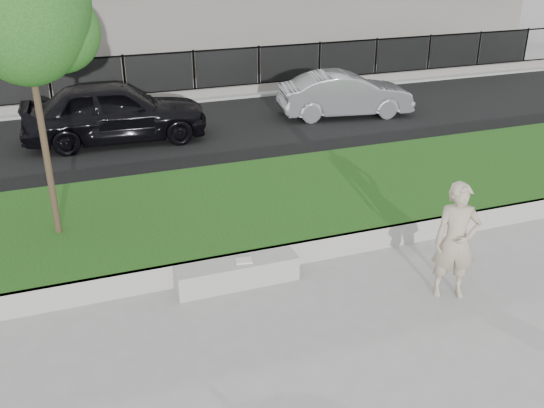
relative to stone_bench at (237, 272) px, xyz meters
name	(u,v)px	position (x,y,z in m)	size (l,w,h in m)	color
ground	(282,304)	(0.46, -0.80, -0.20)	(90.00, 90.00, 0.00)	gray
grass_bank	(226,212)	(0.46, 2.20, 0.00)	(34.00, 4.00, 0.40)	black
grass_kerb	(259,260)	(0.46, 0.24, 0.00)	(34.00, 0.08, 0.40)	#9B9991
street	(168,136)	(0.46, 7.70, -0.18)	(34.00, 7.00, 0.04)	black
far_pavement	(141,95)	(0.46, 12.20, -0.14)	(34.00, 3.00, 0.12)	gray
iron_fence	(145,88)	(0.46, 11.20, 0.34)	(32.00, 0.30, 1.50)	slate
stone_bench	(237,272)	(0.00, 0.00, 0.00)	(1.94, 0.49, 0.40)	#9B9991
man	(456,241)	(2.96, -1.41, 0.72)	(0.67, 0.44, 1.83)	tan
book	(244,261)	(0.11, -0.04, 0.21)	(0.25, 0.18, 0.03)	silver
young_tree	(27,3)	(-2.47, 2.05, 3.92)	(2.09, 2.00, 5.12)	#38281C
car_dark	(115,111)	(-0.86, 7.73, 0.63)	(1.87, 4.64, 1.58)	black
car_silver	(345,94)	(5.76, 7.80, 0.48)	(1.35, 3.87, 1.28)	#96989F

